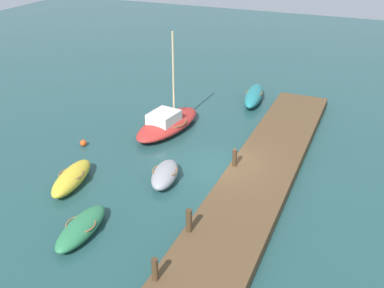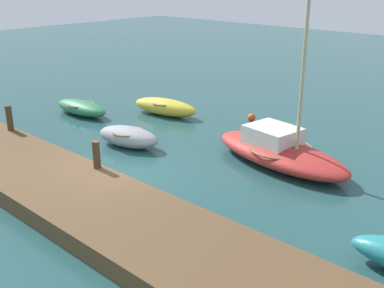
% 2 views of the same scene
% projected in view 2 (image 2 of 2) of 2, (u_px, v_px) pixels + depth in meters
% --- Properties ---
extents(ground_plane, '(84.00, 84.00, 0.00)m').
position_uv_depth(ground_plane, '(118.00, 178.00, 15.65)').
color(ground_plane, '#234C4C').
extents(dock_platform, '(21.77, 3.17, 0.54)m').
position_uv_depth(dock_platform, '(65.00, 190.00, 14.18)').
color(dock_platform, brown).
rests_on(dock_platform, ground_plane).
extents(rowboat_green, '(3.29, 1.34, 0.67)m').
position_uv_depth(rowboat_green, '(81.00, 108.00, 22.43)').
color(rowboat_green, '#2D7A4C').
rests_on(rowboat_green, ground_plane).
extents(sailboat_red, '(5.79, 2.92, 5.79)m').
position_uv_depth(sailboat_red, '(279.00, 151.00, 16.64)').
color(sailboat_red, '#B72D28').
rests_on(sailboat_red, ground_plane).
extents(dinghy_grey, '(2.85, 1.70, 0.79)m').
position_uv_depth(dinghy_grey, '(128.00, 137.00, 18.35)').
color(dinghy_grey, '#939399').
rests_on(dinghy_grey, ground_plane).
extents(rowboat_yellow, '(3.54, 1.70, 0.78)m').
position_uv_depth(rowboat_yellow, '(165.00, 107.00, 22.36)').
color(rowboat_yellow, gold).
rests_on(rowboat_yellow, ground_plane).
extents(mooring_post_mid_west, '(0.24, 0.24, 0.99)m').
position_uv_depth(mooring_post_mid_west, '(9.00, 118.00, 18.50)').
color(mooring_post_mid_west, '#47331E').
rests_on(mooring_post_mid_west, dock_platform).
extents(mooring_post_mid_east, '(0.24, 0.24, 0.89)m').
position_uv_depth(mooring_post_mid_east, '(96.00, 155.00, 14.96)').
color(mooring_post_mid_east, '#47331E').
rests_on(mooring_post_mid_east, dock_platform).
extents(marker_buoy, '(0.37, 0.37, 0.37)m').
position_uv_depth(marker_buoy, '(251.00, 118.00, 21.46)').
color(marker_buoy, '#E54C19').
rests_on(marker_buoy, ground_plane).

